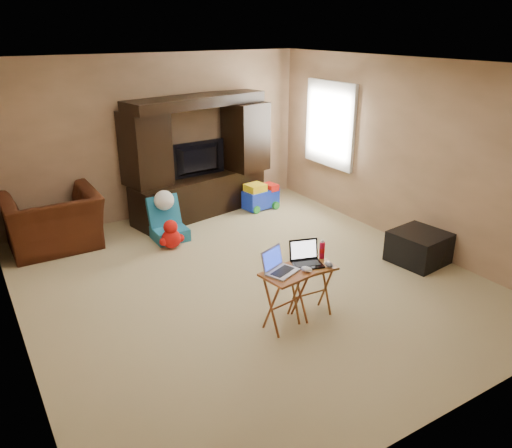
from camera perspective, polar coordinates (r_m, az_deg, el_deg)
floor at (r=6.07m, az=-1.00°, el=-6.42°), size 5.50×5.50×0.00m
ceiling at (r=5.37m, az=-1.18°, el=17.81°), size 5.50×5.50×0.00m
wall_back at (r=8.01m, az=-11.29°, el=9.70°), size 5.00×0.00×5.00m
wall_front at (r=3.67m, az=21.48°, el=-6.07°), size 5.00×0.00×5.00m
wall_left at (r=4.89m, az=-27.15°, el=-0.06°), size 0.00×5.50×5.50m
wall_right at (r=7.15m, az=16.60°, el=7.78°), size 0.00×5.50×5.50m
window_pane at (r=8.19m, az=8.54°, el=11.21°), size 0.00×1.20×1.20m
window_frame at (r=8.18m, az=8.43°, el=11.20°), size 0.06×1.14×1.34m
entertainment_center at (r=7.96m, az=-6.55°, el=7.62°), size 2.37×1.02×1.88m
television at (r=7.93m, az=-6.40°, el=7.29°), size 0.96×0.19×0.55m
recliner at (r=7.31m, az=-22.17°, el=0.26°), size 1.20×1.05×0.78m
child_rocker at (r=7.18m, az=-9.92°, el=0.54°), size 0.47×0.54×0.62m
plush_toy at (r=6.94m, az=-9.69°, el=-1.12°), size 0.37×0.31×0.41m
push_toy at (r=8.34m, az=0.54°, el=3.28°), size 0.65×0.51×0.45m
ottoman at (r=6.78m, az=18.12°, el=-2.53°), size 0.70×0.70×0.41m
tray_table_left at (r=5.08m, az=3.46°, el=-8.65°), size 0.51×0.43×0.60m
tray_table_right at (r=5.29m, az=6.23°, el=-7.53°), size 0.47×0.39×0.58m
laptop_left at (r=4.89m, az=3.08°, el=-4.35°), size 0.39×0.36×0.24m
laptop_right at (r=5.09m, az=5.92°, el=-3.51°), size 0.37×0.33×0.24m
mouse_left at (r=4.98m, az=5.80°, el=-5.17°), size 0.12×0.14×0.05m
mouse_right at (r=5.14m, az=8.34°, el=-4.60°), size 0.10×0.13×0.05m
water_bottle at (r=5.28m, az=7.56°, el=-2.99°), size 0.06×0.06×0.18m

